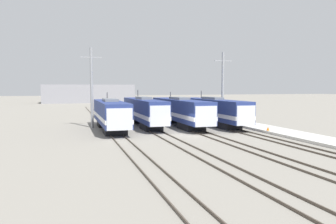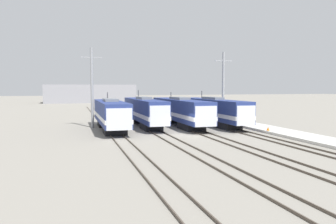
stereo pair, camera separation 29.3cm
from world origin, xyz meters
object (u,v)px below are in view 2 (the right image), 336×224
Objects in this scene: locomotive_center_right at (181,111)px; catenary_tower_left at (92,87)px; locomotive_center_left at (145,111)px; locomotive_far_right at (214,111)px; traffic_cone at (268,129)px; catenary_tower_right at (223,87)px; locomotive_far_left at (111,114)px.

catenary_tower_left is (-12.53, 1.75, 3.58)m from locomotive_center_right.
locomotive_center_left is 10.44m from locomotive_far_right.
locomotive_far_right is 10.38m from traffic_cone.
catenary_tower_left is at bearing 173.87° from locomotive_center_left.
catenary_tower_right is (20.17, 0.00, 0.00)m from catenary_tower_left.
locomotive_far_right is 1.78× the size of catenary_tower_right.
catenary_tower_left is at bearing 119.81° from locomotive_far_left.
traffic_cone is at bearing -24.09° from locomotive_far_left.
traffic_cone is at bearing -52.07° from locomotive_center_right.
locomotive_center_left is at bearing 172.77° from locomotive_far_right.
locomotive_far_left is 15.63m from locomotive_far_right.
locomotive_far_right reaches higher than locomotive_center_right.
locomotive_far_right is at bearing -7.23° from locomotive_center_left.
traffic_cone is at bearing -30.30° from catenary_tower_left.
catenary_tower_left is 20.17m from catenary_tower_right.
catenary_tower_right is at bearing 11.88° from locomotive_far_left.
catenary_tower_left is at bearing 149.70° from traffic_cone.
locomotive_center_right is (10.36, 2.03, 0.04)m from locomotive_far_left.
locomotive_center_left is at bearing 139.60° from traffic_cone.
catenary_tower_left reaches higher than locomotive_far_left.
locomotive_center_right reaches higher than traffic_cone.
catenary_tower_right reaches higher than locomotive_far_right.
locomotive_center_left is 38.35× the size of traffic_cone.
locomotive_far_left is at bearing -168.91° from locomotive_center_right.
catenary_tower_left is 1.00× the size of catenary_tower_right.
locomotive_center_right is 5.19m from locomotive_far_right.
catenary_tower_left reaches higher than locomotive_far_right.
locomotive_far_left is 0.83× the size of locomotive_far_right.
locomotive_center_left is 0.92× the size of locomotive_center_right.
catenary_tower_right is at bearing 0.00° from catenary_tower_left.
catenary_tower_left reaches higher than locomotive_center_left.
catenary_tower_left is at bearing 173.23° from locomotive_far_right.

